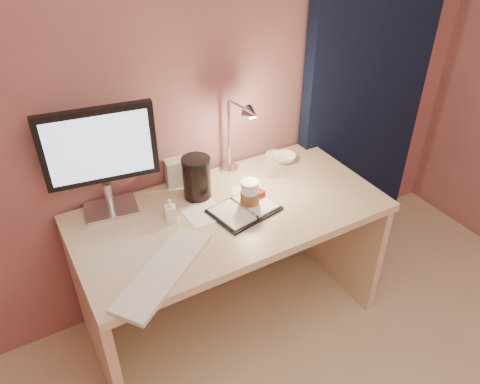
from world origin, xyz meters
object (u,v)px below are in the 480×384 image
coffee_cup (250,195)px  desk_lamp (236,134)px  desk (223,239)px  lotion_bottle (170,210)px  monitor (100,152)px  planner (245,208)px  keyboard (164,271)px  product_box (175,173)px  bowl (285,158)px  dark_jar (197,180)px  clear_cup (273,164)px

coffee_cup → desk_lamp: size_ratio=0.34×
desk → lotion_bottle: bearing=-178.1°
desk → monitor: size_ratio=2.80×
planner → coffee_cup: bearing=9.4°
keyboard → product_box: bearing=25.9°
monitor → product_box: (0.34, 0.05, -0.23)m
keyboard → planner: (0.47, 0.19, 0.00)m
monitor → keyboard: (0.05, -0.49, -0.29)m
monitor → bowl: (0.92, -0.03, -0.28)m
desk → dark_jar: 0.34m
product_box → planner: bearing=-53.4°
desk → planner: bearing=-62.0°
bowl → dark_jar: (-0.54, -0.06, 0.07)m
product_box → coffee_cup: bearing=-48.8°
desk_lamp → desk: bearing=-148.5°
planner → keyboard: bearing=-168.2°
clear_cup → desk_lamp: 0.27m
clear_cup → desk_lamp: (-0.18, 0.05, 0.19)m
product_box → desk_lamp: desk_lamp is taller
planner → bowl: planner is taller
coffee_cup → product_box: coffee_cup is taller
dark_jar → clear_cup: bearing=-3.4°
monitor → clear_cup: bearing=0.2°
desk → keyboard: 0.56m
lotion_bottle → bowl: bearing=13.3°
clear_cup → coffee_cup: bearing=-144.2°
product_box → monitor: bearing=-162.9°
product_box → desk_lamp: 0.35m
planner → bowl: bearing=23.4°
planner → lotion_bottle: bearing=151.9°
planner → lotion_bottle: lotion_bottle is taller
product_box → lotion_bottle: bearing=-109.0°
coffee_cup → product_box: bearing=122.4°
desk → clear_cup: (0.32, 0.07, 0.29)m
coffee_cup → lotion_bottle: (-0.35, 0.09, -0.01)m
bowl → desk_lamp: (-0.31, -0.03, 0.24)m
dark_jar → product_box: dark_jar is taller
desk → clear_cup: clear_cup is taller
lotion_bottle → clear_cup: bearing=8.0°
monitor → coffee_cup: monitor is taller
planner → dark_jar: size_ratio=1.77×
keyboard → coffee_cup: coffee_cup is taller
coffee_cup → product_box: (-0.21, 0.34, 0.00)m
desk → monitor: bearing=157.7°
desk → keyboard: bearing=-143.9°
planner → dark_jar: 0.26m
monitor → bowl: size_ratio=4.26×
desk → product_box: size_ratio=10.50×
bowl → desk_lamp: bearing=-174.1°
keyboard → bowl: 0.98m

